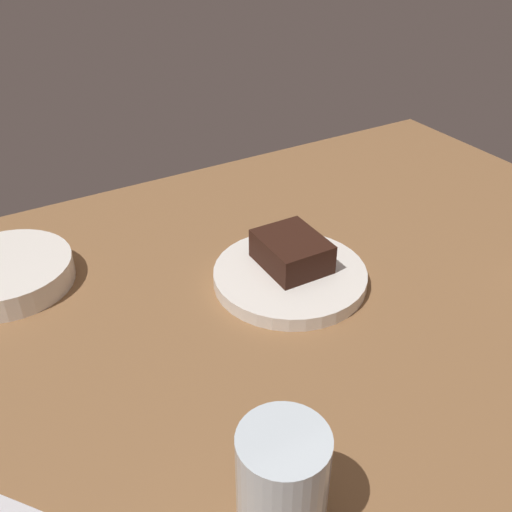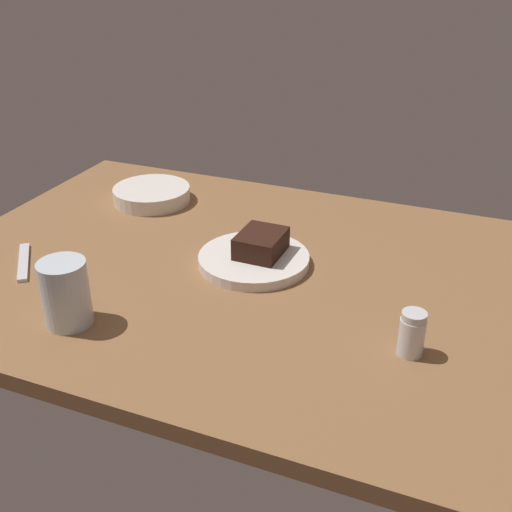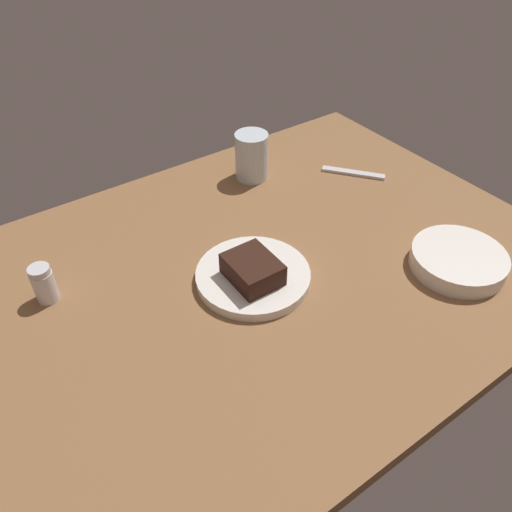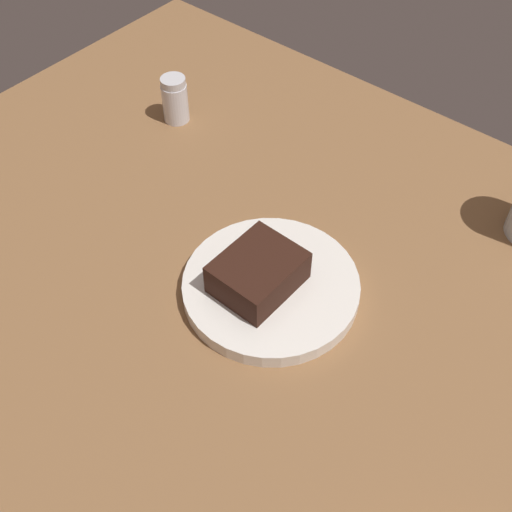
# 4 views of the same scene
# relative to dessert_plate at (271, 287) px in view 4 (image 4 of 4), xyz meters

# --- Properties ---
(dining_table) EXTENTS (1.20, 0.84, 0.03)m
(dining_table) POSITION_rel_dessert_plate_xyz_m (-0.01, -0.02, -0.02)
(dining_table) COLOR brown
(dining_table) RESTS_ON ground
(dessert_plate) EXTENTS (0.21, 0.21, 0.02)m
(dessert_plate) POSITION_rel_dessert_plate_xyz_m (0.00, 0.00, 0.00)
(dessert_plate) COLOR white
(dessert_plate) RESTS_ON dining_table
(chocolate_cake_slice) EXTENTS (0.08, 0.10, 0.04)m
(chocolate_cake_slice) POSITION_rel_dessert_plate_xyz_m (0.01, 0.01, 0.03)
(chocolate_cake_slice) COLOR black
(chocolate_cake_slice) RESTS_ON dessert_plate
(salt_shaker) EXTENTS (0.04, 0.04, 0.07)m
(salt_shaker) POSITION_rel_dessert_plate_xyz_m (0.33, -0.17, 0.03)
(salt_shaker) COLOR silver
(salt_shaker) RESTS_ON dining_table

